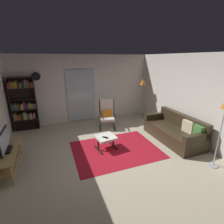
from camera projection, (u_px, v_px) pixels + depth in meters
name	position (u px, v px, depth m)	size (l,w,h in m)	color
ground_plane	(109.00, 155.00, 4.44)	(7.02, 7.02, 0.00)	#B6AA8F
wall_back	(84.00, 89.00, 6.62)	(5.60, 0.06, 2.60)	silver
wall_right	(194.00, 99.00, 4.95)	(0.06, 6.00, 2.60)	silver
glass_door_panel	(81.00, 95.00, 6.59)	(1.10, 0.01, 2.00)	silver
area_rug	(116.00, 149.00, 4.69)	(2.34, 1.79, 0.01)	#A51423
tv_stand	(8.00, 157.00, 3.80)	(0.45, 1.36, 0.47)	tan
television	(4.00, 142.00, 3.68)	(0.20, 0.81, 0.49)	black
bookshelf_near_tv	(23.00, 103.00, 5.80)	(0.82, 0.30, 1.86)	black
leather_sofa	(175.00, 131.00, 5.17)	(0.85, 1.95, 0.80)	#312719
lounge_armchair	(107.00, 113.00, 6.12)	(0.72, 0.78, 1.02)	black
ottoman	(106.00, 139.00, 4.67)	(0.58, 0.55, 0.37)	white
tv_remote	(105.00, 137.00, 4.58)	(0.04, 0.14, 0.02)	black
cell_phone	(106.00, 138.00, 4.58)	(0.07, 0.14, 0.01)	black
floor_lamp_by_shelf	(143.00, 86.00, 6.71)	(0.23, 0.23, 1.67)	#A5A5AD
wall_clock	(36.00, 76.00, 5.82)	(0.29, 0.03, 0.29)	silver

